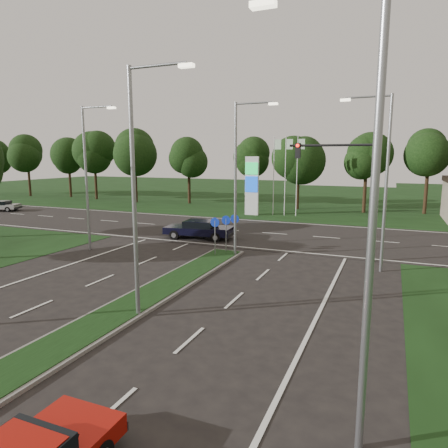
% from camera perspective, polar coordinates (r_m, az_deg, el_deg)
% --- Properties ---
extents(verge_far, '(160.00, 50.00, 0.02)m').
position_cam_1_polar(verge_far, '(61.83, 14.17, 3.73)').
color(verge_far, black).
rests_on(verge_far, ground).
extents(cross_road, '(160.00, 12.00, 0.02)m').
position_cam_1_polar(cross_road, '(31.81, 5.49, -1.25)').
color(cross_road, black).
rests_on(cross_road, ground).
extents(median_kerb, '(2.00, 26.00, 0.12)m').
position_cam_1_polar(median_kerb, '(14.76, -19.37, -14.45)').
color(median_kerb, slate).
rests_on(median_kerb, ground).
extents(streetlight_median_near, '(2.53, 0.22, 9.00)m').
position_cam_1_polar(streetlight_median_near, '(14.49, -12.18, 5.97)').
color(streetlight_median_near, gray).
rests_on(streetlight_median_near, ground).
extents(streetlight_median_far, '(2.53, 0.22, 9.00)m').
position_cam_1_polar(streetlight_median_far, '(23.38, 2.11, 7.45)').
color(streetlight_median_far, gray).
rests_on(streetlight_median_far, ground).
extents(streetlight_left_far, '(2.53, 0.22, 9.00)m').
position_cam_1_polar(streetlight_left_far, '(26.54, -18.82, 7.20)').
color(streetlight_left_far, gray).
rests_on(streetlight_left_far, ground).
extents(streetlight_right_far, '(2.53, 0.22, 9.00)m').
position_cam_1_polar(streetlight_right_far, '(21.86, 21.72, 6.64)').
color(streetlight_right_far, gray).
rests_on(streetlight_right_far, ground).
extents(streetlight_right_near, '(2.53, 0.22, 9.00)m').
position_cam_1_polar(streetlight_right_near, '(7.90, 19.15, 2.87)').
color(streetlight_right_near, gray).
rests_on(streetlight_right_near, ground).
extents(traffic_signal, '(5.10, 0.42, 7.00)m').
position_cam_1_polar(traffic_signal, '(23.97, 17.91, 6.03)').
color(traffic_signal, black).
rests_on(traffic_signal, ground).
extents(median_signs, '(1.16, 1.76, 2.38)m').
position_cam_1_polar(median_signs, '(24.47, 0.20, -0.38)').
color(median_signs, gray).
rests_on(median_signs, ground).
extents(gas_pylon, '(5.80, 1.26, 8.00)m').
position_cam_1_polar(gas_pylon, '(41.12, 4.31, 5.69)').
color(gas_pylon, silver).
rests_on(gas_pylon, ground).
extents(treeline_far, '(6.00, 6.00, 9.90)m').
position_cam_1_polar(treeline_far, '(46.70, 11.73, 10.44)').
color(treeline_far, black).
rests_on(treeline_far, ground).
extents(navy_sedan, '(5.13, 2.51, 1.36)m').
position_cam_1_polar(navy_sedan, '(29.34, -3.53, -0.69)').
color(navy_sedan, black).
rests_on(navy_sedan, ground).
extents(far_car_a, '(4.38, 3.12, 1.16)m').
position_cam_1_polar(far_car_a, '(50.73, -29.36, 2.30)').
color(far_car_a, '#A1A1A1').
rests_on(far_car_a, ground).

